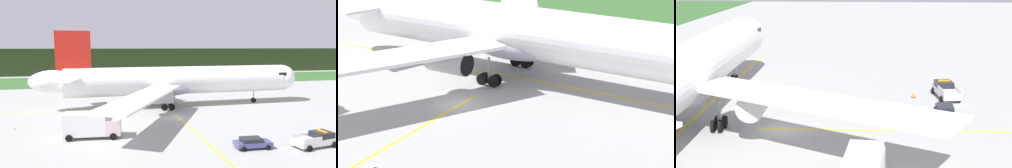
% 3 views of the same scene
% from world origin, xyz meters
% --- Properties ---
extents(ground, '(320.00, 320.00, 0.00)m').
position_xyz_m(ground, '(0.00, 0.00, 0.00)').
color(ground, '#9DA09C').
extents(grass_verge, '(320.00, 31.04, 0.04)m').
position_xyz_m(grass_verge, '(0.00, 56.30, 0.02)').
color(grass_verge, '#32602B').
rests_on(grass_verge, ground).
extents(taxiway_centerline_main, '(70.72, 1.59, 0.01)m').
position_xyz_m(taxiway_centerline_main, '(2.82, 9.56, 0.00)').
color(taxiway_centerline_main, yellow).
rests_on(taxiway_centerline_main, ground).
extents(taxiway_centerline_spur, '(0.88, 31.49, 0.01)m').
position_xyz_m(taxiway_centerline_spur, '(0.51, -13.43, 0.00)').
color(taxiway_centerline_spur, yellow).
rests_on(taxiway_centerline_spur, ground).
extents(airliner, '(54.51, 50.58, 14.82)m').
position_xyz_m(airliner, '(2.17, 9.55, 5.10)').
color(airliner, white).
rests_on(airliner, ground).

